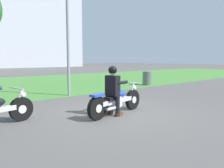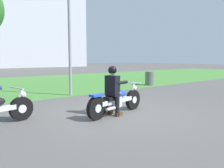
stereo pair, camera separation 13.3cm
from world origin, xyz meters
name	(u,v)px [view 2 (the right image)]	position (x,y,z in m)	size (l,w,h in m)	color
ground	(115,113)	(0.00, 0.00, 0.00)	(120.00, 120.00, 0.00)	#565451
grass_verge	(16,85)	(0.00, 9.42, 0.00)	(60.00, 12.00, 0.01)	#478438
motorcycle_lead	(117,101)	(-0.01, -0.10, 0.38)	(2.22, 0.73, 0.86)	black
rider_lead	(113,87)	(-0.17, -0.13, 0.81)	(0.60, 0.52, 1.39)	black
streetlight_pole	(71,8)	(0.74, 3.71, 3.70)	(0.96, 0.20, 5.95)	gray
trash_can	(150,78)	(6.16, 4.07, 0.41)	(0.54, 0.54, 0.82)	#595E5B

